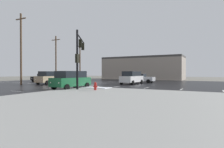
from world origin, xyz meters
The scene contains 16 objects.
ground_plane centered at (0.00, 0.00, 0.00)m, with size 120.00×120.00×0.00m, color slate.
road_asphalt centered at (0.00, 0.00, 0.01)m, with size 44.00×44.00×0.02m, color black.
sidewalk_corner centered at (12.00, -12.00, 0.07)m, with size 18.00×18.00×0.14m, color #9E9E99.
snow_strip_curbside centered at (5.00, -4.00, 0.17)m, with size 4.00×1.60×0.06m, color white.
lane_markings centered at (1.20, -1.38, 0.02)m, with size 36.15×36.15×0.01m.
traffic_signal_mast centered at (3.86, -5.14, 4.26)m, with size 2.99×5.02×6.16m.
fire_hydrant centered at (6.68, -6.20, 0.54)m, with size 0.48×0.26×0.79m.
strip_building_background centered at (0.62, 26.52, 3.00)m, with size 20.94×8.00×5.99m.
suv_tan centered at (-5.75, -0.14, 1.09)m, with size 2.20×4.85×2.03m.
suv_green centered at (2.77, -5.23, 1.09)m, with size 2.46×4.95×2.03m.
sedan_black centered at (-13.32, 5.13, 0.85)m, with size 2.40×4.67×1.58m.
suv_white centered at (5.78, 5.79, 1.09)m, with size 2.45×4.94×2.03m.
sedan_silver centered at (5.64, 10.55, 0.85)m, with size 4.61×2.20×1.58m.
utility_pole_mid centered at (-8.36, -3.45, 5.58)m, with size 2.20×0.28×10.71m.
utility_pole_far centered at (-12.11, 7.51, 4.98)m, with size 2.20×0.28×9.54m.
utility_pole_distant centered at (-10.29, 13.38, 4.56)m, with size 2.20×0.28×8.70m.
Camera 1 is at (16.85, -21.89, 1.93)m, focal length 30.00 mm.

